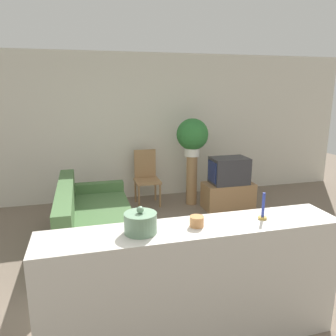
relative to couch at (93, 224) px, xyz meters
name	(u,v)px	position (x,y,z in m)	size (l,w,h in m)	color
ground_plane	(177,306)	(0.72, -1.54, -0.29)	(14.00, 14.00, 0.00)	#756656
wall_back	(126,128)	(0.72, 1.89, 1.06)	(9.00, 0.06, 2.70)	beige
couch	(93,224)	(0.00, 0.00, 0.00)	(0.96, 2.01, 0.83)	#476B3D
tv_stand	(228,196)	(2.35, 0.83, -0.06)	(0.87, 0.45, 0.46)	#9E754C
television	(229,171)	(2.34, 0.83, 0.39)	(0.64, 0.43, 0.46)	#333338
wooden_chair	(146,175)	(1.01, 1.45, 0.24)	(0.44, 0.44, 0.98)	#9E754C
plant_stand	(192,180)	(1.80, 1.20, 0.16)	(0.19, 0.19, 0.90)	#9E754C
potted_plant	(192,135)	(1.80, 1.20, 0.97)	(0.56, 0.56, 0.67)	white
foreground_counter	(193,285)	(0.72, -1.99, 0.22)	(2.40, 0.44, 1.02)	beige
decorative_bowl	(140,223)	(0.30, -1.99, 0.81)	(0.24, 0.24, 0.21)	gray
candle_jar	(197,221)	(0.74, -1.99, 0.77)	(0.11, 0.11, 0.08)	#C6844C
candlestick	(263,211)	(1.31, -1.99, 0.80)	(0.07, 0.07, 0.22)	#B7933D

